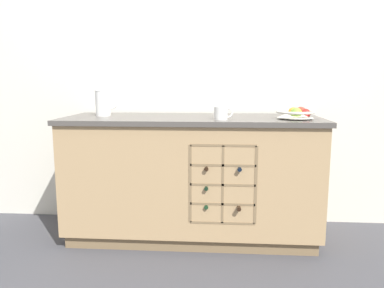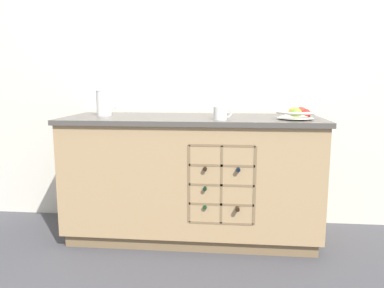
{
  "view_description": "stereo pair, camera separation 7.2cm",
  "coord_description": "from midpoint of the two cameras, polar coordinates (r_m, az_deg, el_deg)",
  "views": [
    {
      "loc": [
        0.2,
        -2.73,
        1.17
      ],
      "look_at": [
        0.0,
        0.0,
        0.71
      ],
      "focal_mm": 35.0,
      "sensor_mm": 36.0,
      "label": 1
    },
    {
      "loc": [
        0.27,
        -2.72,
        1.17
      ],
      "look_at": [
        0.0,
        0.0,
        0.71
      ],
      "focal_mm": 35.0,
      "sensor_mm": 36.0,
      "label": 2
    }
  ],
  "objects": [
    {
      "name": "back_wall",
      "position": [
        3.13,
        -0.13,
        11.37
      ],
      "size": [
        4.4,
        0.06,
        2.55
      ],
      "primitive_type": "cube",
      "color": "silver",
      "rests_on": "ground_plane"
    },
    {
      "name": "kitchen_island",
      "position": [
        2.82,
        -0.68,
        -5.02
      ],
      "size": [
        1.87,
        0.71,
        0.92
      ],
      "color": "olive",
      "rests_on": "ground_plane"
    },
    {
      "name": "fruit_bowl",
      "position": [
        2.67,
        14.86,
        4.53
      ],
      "size": [
        0.26,
        0.26,
        0.08
      ],
      "color": "silver",
      "rests_on": "kitchen_island"
    },
    {
      "name": "ceramic_mug",
      "position": [
        2.55,
        3.68,
        4.72
      ],
      "size": [
        0.13,
        0.09,
        0.09
      ],
      "color": "white",
      "rests_on": "kitchen_island"
    },
    {
      "name": "ground_plane",
      "position": [
        2.98,
        -0.71,
        -13.7
      ],
      "size": [
        14.0,
        14.0,
        0.0
      ],
      "primitive_type": "plane",
      "color": "#424247"
    },
    {
      "name": "white_pitcher",
      "position": [
        2.92,
        -14.06,
        6.16
      ],
      "size": [
        0.17,
        0.11,
        0.19
      ],
      "color": "white",
      "rests_on": "kitchen_island"
    }
  ]
}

